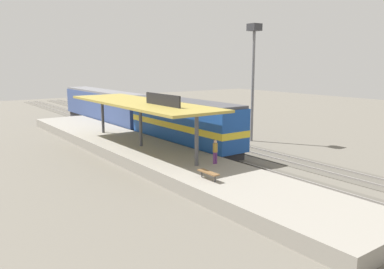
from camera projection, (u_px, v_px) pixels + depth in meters
name	position (u px, v px, depth m)	size (l,w,h in m)	color
ground_plane	(202.00, 147.00, 37.60)	(120.00, 120.00, 0.00)	#666056
track_near	(185.00, 149.00, 36.44)	(3.20, 110.00, 0.16)	#565249
track_far	(223.00, 143.00, 39.09)	(3.20, 110.00, 0.16)	#565249
platform	(141.00, 151.00, 33.71)	(6.00, 44.00, 0.90)	gray
station_canopy	(141.00, 104.00, 32.89)	(5.20, 18.00, 4.70)	#47474C
platform_bench	(208.00, 173.00, 23.90)	(0.44, 1.70, 0.50)	#333338
locomotive	(184.00, 123.00, 36.15)	(2.93, 14.43, 4.44)	#28282D
passenger_carriage_single	(104.00, 107.00, 50.50)	(2.90, 20.00, 4.24)	#28282D
light_mast	(254.00, 58.00, 38.80)	(1.10, 1.10, 11.70)	slate
person_waiting	(215.00, 151.00, 27.57)	(0.34, 0.34, 1.71)	#663375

